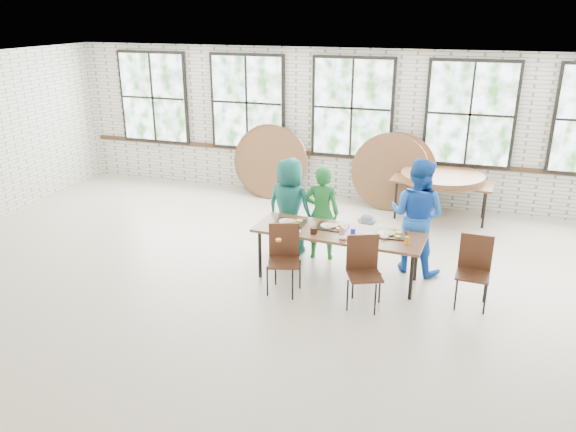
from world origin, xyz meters
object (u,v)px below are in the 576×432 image
at_px(chair_near_left, 284,252).
at_px(storage_table, 442,183).
at_px(dining_table, 338,235).
at_px(chair_near_right, 363,265).

xyz_separation_m(chair_near_left, storage_table, (1.86, 3.58, 0.13)).
bearing_deg(storage_table, dining_table, -107.74).
xyz_separation_m(chair_near_left, chair_near_right, (1.11, -0.06, 0.00)).
bearing_deg(dining_table, storage_table, 71.60).
height_order(chair_near_left, storage_table, chair_near_left).
xyz_separation_m(dining_table, storage_table, (1.23, 3.04, -0.00)).
distance_m(chair_near_right, storage_table, 3.72).
height_order(chair_near_left, chair_near_right, same).
distance_m(dining_table, chair_near_left, 0.84).
relative_size(chair_near_left, chair_near_right, 1.00).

